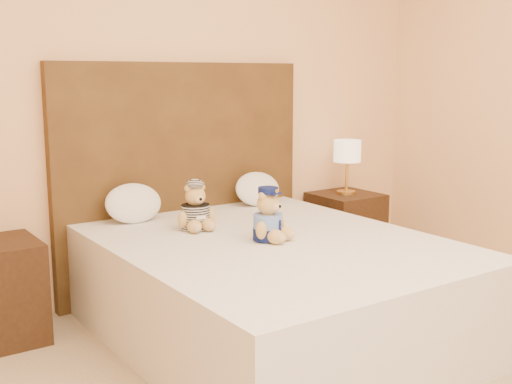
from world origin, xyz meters
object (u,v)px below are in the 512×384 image
at_px(nightstand_right, 345,229).
at_px(teddy_police, 268,214).
at_px(lamp, 347,154).
at_px(pillow_right, 258,187).
at_px(pillow_left, 133,201).
at_px(teddy_prisoner, 195,206).
at_px(bed, 273,289).

xyz_separation_m(nightstand_right, teddy_police, (-1.27, -0.78, 0.42)).
bearing_deg(teddy_police, lamp, 10.71).
relative_size(nightstand_right, pillow_right, 1.60).
height_order(pillow_left, pillow_right, pillow_left).
bearing_deg(teddy_prisoner, teddy_police, -60.30).
relative_size(nightstand_right, pillow_left, 1.55).
relative_size(bed, pillow_right, 5.83).
height_order(nightstand_right, teddy_prisoner, teddy_prisoner).
bearing_deg(nightstand_right, bed, -147.38).
bearing_deg(nightstand_right, pillow_left, 178.98).
bearing_deg(pillow_right, bed, -119.50).
height_order(teddy_police, teddy_prisoner, teddy_police).
xyz_separation_m(nightstand_right, lamp, (-0.00, 0.00, 0.57)).
xyz_separation_m(teddy_prisoner, pillow_right, (0.69, 0.38, -0.01)).
relative_size(pillow_left, pillow_right, 1.03).
bearing_deg(pillow_right, lamp, -2.20).
bearing_deg(bed, teddy_police, 133.18).
relative_size(teddy_police, pillow_right, 0.83).
bearing_deg(bed, pillow_left, 117.61).
bearing_deg(teddy_police, pillow_right, 38.01).
distance_m(bed, teddy_prisoner, 0.65).
relative_size(nightstand_right, teddy_prisoner, 2.05).
distance_m(nightstand_right, lamp, 0.57).
bearing_deg(teddy_prisoner, nightstand_right, 18.12).
height_order(nightstand_right, lamp, lamp).
xyz_separation_m(bed, teddy_prisoner, (-0.22, 0.45, 0.41)).
relative_size(bed, pillow_left, 5.63).
relative_size(bed, lamp, 5.00).
bearing_deg(teddy_prisoner, pillow_right, 33.53).
bearing_deg(nightstand_right, pillow_right, 177.80).
bearing_deg(lamp, nightstand_right, 0.00).
bearing_deg(pillow_right, nightstand_right, -2.20).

